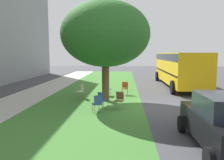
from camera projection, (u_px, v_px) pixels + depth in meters
ground at (146, 106)px, 12.35m from camera, size 80.00×80.00×0.00m
grass_verge at (88, 105)px, 12.54m from camera, size 48.00×6.00×0.01m
sidewalk_strip at (10, 104)px, 12.80m from camera, size 48.00×2.80×0.01m
street_tree at (105, 34)px, 13.38m from camera, size 5.22×5.22×5.89m
chair_0 at (81, 90)px, 14.48m from camera, size 0.51×0.52×0.88m
chair_1 at (102, 99)px, 11.61m from camera, size 0.58×0.57×0.88m
chair_2 at (125, 87)px, 15.71m from camera, size 0.45×0.45×0.88m
chair_3 at (106, 88)px, 15.42m from camera, size 0.53×0.53×0.88m
chair_4 at (119, 99)px, 11.63m from camera, size 0.53×0.52×0.88m
chair_5 at (97, 103)px, 10.78m from camera, size 0.56×0.55×0.88m
parked_car at (224, 122)px, 6.68m from camera, size 3.70×1.92×1.65m
school_bus at (179, 66)px, 19.69m from camera, size 10.40×2.80×2.88m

